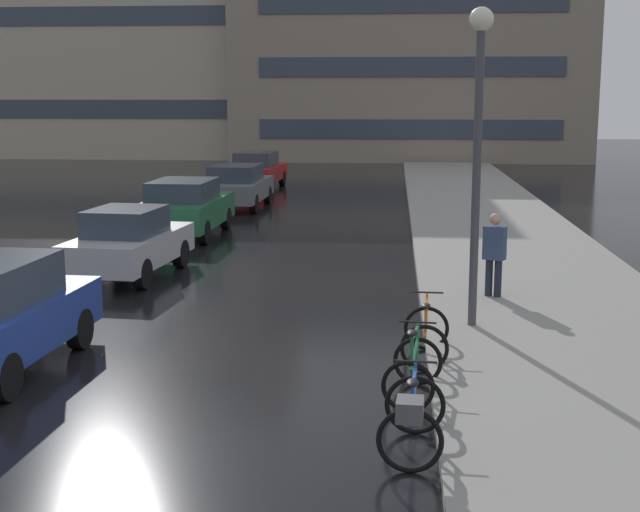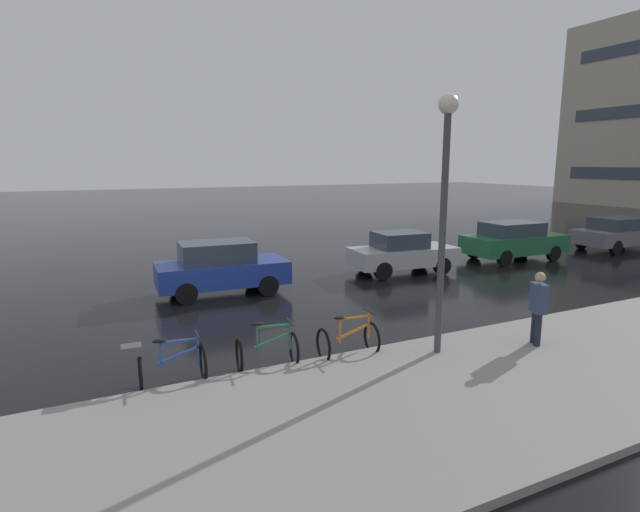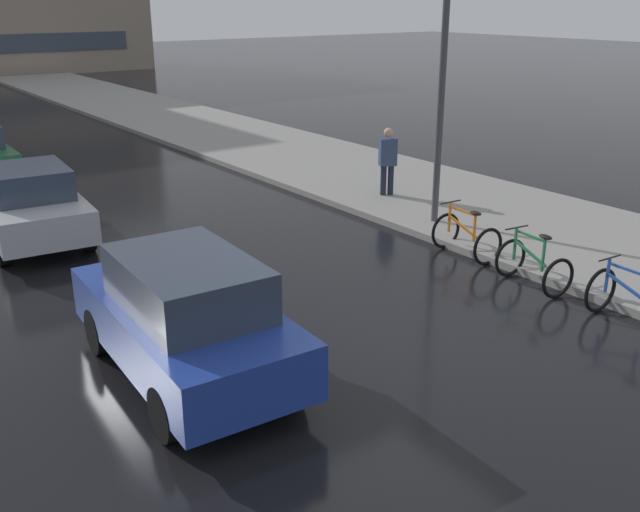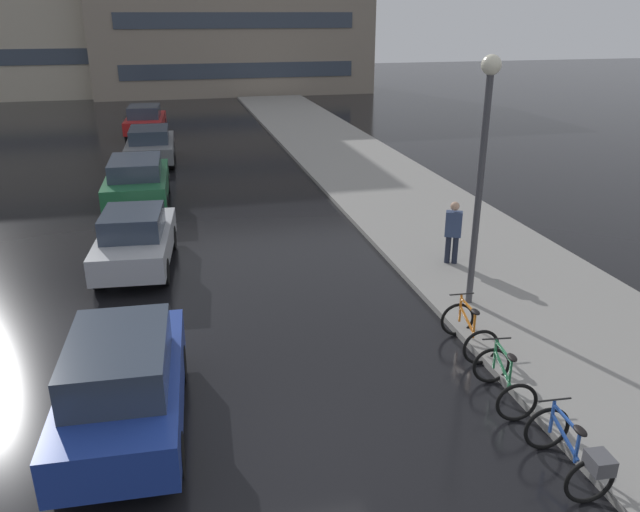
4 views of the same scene
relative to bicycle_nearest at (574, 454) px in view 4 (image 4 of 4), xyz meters
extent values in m
plane|color=black|center=(-3.31, 1.61, -0.48)|extent=(140.00, 140.00, 0.00)
cube|color=gray|center=(2.69, 11.61, -0.41)|extent=(4.80, 60.00, 0.14)
torus|color=black|center=(0.05, 0.71, -0.12)|extent=(0.72, 0.11, 0.72)
torus|color=black|center=(-0.03, -0.40, -0.12)|extent=(0.72, 0.11, 0.72)
cube|color=#234CA8|center=(0.00, -0.04, 0.13)|extent=(0.04, 0.04, 0.49)
cube|color=#234CA8|center=(0.04, 0.63, 0.15)|extent=(0.04, 0.04, 0.53)
cube|color=#234CA8|center=(0.02, 0.29, 0.35)|extent=(0.08, 0.67, 0.04)
cube|color=#234CA8|center=(0.02, 0.27, 0.08)|extent=(0.09, 0.75, 0.27)
ellipsoid|color=black|center=(0.00, -0.04, 0.40)|extent=(0.16, 0.27, 0.07)
cylinder|color=black|center=(0.04, 0.63, 0.44)|extent=(0.50, 0.06, 0.03)
cube|color=#4C4C51|center=(-0.04, -0.52, 0.27)|extent=(0.30, 0.36, 0.22)
torus|color=black|center=(0.13, 2.52, -0.14)|extent=(0.68, 0.15, 0.68)
torus|color=black|center=(-0.02, 1.43, -0.14)|extent=(0.68, 0.15, 0.68)
cube|color=#237042|center=(0.03, 1.78, 0.15)|extent=(0.04, 0.04, 0.57)
cube|color=#237042|center=(0.12, 2.43, 0.14)|extent=(0.04, 0.04, 0.55)
cube|color=#237042|center=(0.07, 2.11, 0.38)|extent=(0.13, 0.66, 0.04)
cube|color=#237042|center=(0.07, 2.08, 0.09)|extent=(0.14, 0.75, 0.27)
ellipsoid|color=black|center=(0.03, 1.78, 0.46)|extent=(0.17, 0.28, 0.07)
cylinder|color=black|center=(0.12, 2.43, 0.44)|extent=(0.50, 0.10, 0.03)
torus|color=black|center=(0.30, 4.24, -0.13)|extent=(0.71, 0.10, 0.70)
torus|color=black|center=(0.24, 3.12, -0.13)|extent=(0.71, 0.10, 0.70)
cube|color=orange|center=(0.26, 3.48, 0.13)|extent=(0.04, 0.04, 0.51)
cube|color=orange|center=(0.30, 4.15, 0.16)|extent=(0.04, 0.04, 0.57)
cube|color=orange|center=(0.28, 3.82, 0.38)|extent=(0.08, 0.67, 0.04)
cube|color=orange|center=(0.28, 3.79, 0.08)|extent=(0.08, 0.76, 0.27)
ellipsoid|color=black|center=(0.26, 3.48, 0.41)|extent=(0.16, 0.27, 0.07)
cylinder|color=black|center=(0.30, 4.15, 0.47)|extent=(0.50, 0.06, 0.03)
cube|color=navy|center=(-5.95, 2.71, 0.19)|extent=(1.93, 4.03, 0.69)
cube|color=#2D3847|center=(-5.96, 2.55, 0.85)|extent=(1.53, 2.25, 0.63)
cylinder|color=black|center=(-6.65, 3.97, -0.16)|extent=(0.25, 0.65, 0.64)
cylinder|color=black|center=(-5.13, 3.89, -0.16)|extent=(0.25, 0.65, 0.64)
cylinder|color=black|center=(-6.78, 1.53, -0.16)|extent=(0.25, 0.65, 0.64)
cylinder|color=black|center=(-5.26, 1.44, -0.16)|extent=(0.25, 0.65, 0.64)
cube|color=#B2B5BA|center=(-5.98, 9.46, 0.16)|extent=(2.05, 4.03, 0.63)
cube|color=#2D3847|center=(-6.00, 9.31, 0.76)|extent=(1.55, 1.90, 0.57)
cylinder|color=black|center=(-6.62, 10.73, -0.16)|extent=(0.28, 0.66, 0.64)
cylinder|color=black|center=(-5.12, 10.59, -0.16)|extent=(0.28, 0.66, 0.64)
cylinder|color=black|center=(-6.84, 8.33, -0.16)|extent=(0.28, 0.66, 0.64)
cylinder|color=black|center=(-5.35, 8.19, -0.16)|extent=(0.28, 0.66, 0.64)
cube|color=#1E6038|center=(-6.09, 15.17, 0.20)|extent=(2.08, 4.36, 0.72)
cube|color=#2D3847|center=(-6.09, 15.00, 0.84)|extent=(1.66, 2.36, 0.55)
cylinder|color=black|center=(-6.91, 16.53, -0.16)|extent=(0.24, 0.65, 0.64)
cylinder|color=black|center=(-5.18, 16.47, -0.16)|extent=(0.24, 0.65, 0.64)
cylinder|color=black|center=(-7.00, 13.87, -0.16)|extent=(0.24, 0.65, 0.64)
cylinder|color=black|center=(-5.26, 13.81, -0.16)|extent=(0.24, 0.65, 0.64)
cube|color=slate|center=(-5.72, 21.47, 0.16)|extent=(2.04, 4.37, 0.65)
cube|color=#2D3847|center=(-5.73, 21.29, 0.76)|extent=(1.63, 2.25, 0.55)
cylinder|color=black|center=(-6.53, 22.83, -0.16)|extent=(0.24, 0.65, 0.64)
cylinder|color=black|center=(-4.83, 22.78, -0.16)|extent=(0.24, 0.65, 0.64)
cylinder|color=black|center=(-6.62, 20.15, -0.16)|extent=(0.24, 0.65, 0.64)
cylinder|color=black|center=(-4.91, 20.10, -0.16)|extent=(0.24, 0.65, 0.64)
cube|color=#AD1919|center=(-6.04, 28.17, 0.16)|extent=(2.14, 4.29, 0.63)
cube|color=#2D3847|center=(-6.05, 28.00, 0.76)|extent=(1.67, 2.19, 0.58)
cylinder|color=black|center=(-6.79, 29.51, -0.16)|extent=(0.26, 0.65, 0.64)
cylinder|color=black|center=(-5.12, 29.40, -0.16)|extent=(0.26, 0.65, 0.64)
cylinder|color=black|center=(-6.96, 26.93, -0.16)|extent=(0.26, 0.65, 0.64)
cylinder|color=black|center=(-5.29, 26.82, -0.16)|extent=(0.26, 0.65, 0.64)
cylinder|color=#1E2333|center=(1.60, 7.56, -0.05)|extent=(0.14, 0.14, 0.86)
cylinder|color=#1E2333|center=(1.76, 7.48, -0.05)|extent=(0.14, 0.14, 0.86)
cube|color=navy|center=(1.68, 7.52, 0.69)|extent=(0.46, 0.39, 0.63)
sphere|color=tan|center=(1.68, 7.52, 1.15)|extent=(0.22, 0.22, 0.22)
cylinder|color=#424247|center=(1.10, 5.34, 2.00)|extent=(0.14, 0.14, 4.95)
sphere|color=#F2EACC|center=(1.10, 5.34, 4.63)|extent=(0.39, 0.39, 0.39)
cube|color=gray|center=(0.62, 46.70, 4.96)|extent=(21.03, 9.04, 10.89)
cube|color=#333D4C|center=(0.62, 42.14, 1.48)|extent=(17.25, 0.06, 1.10)
cube|color=#333D4C|center=(0.62, 42.14, 4.96)|extent=(17.25, 0.06, 1.10)
camera|label=1|loc=(-0.24, -9.30, 3.48)|focal=50.00mm
camera|label=2|loc=(8.88, -1.17, 3.53)|focal=28.00mm
camera|label=3|loc=(-9.40, -4.88, 4.12)|focal=40.00mm
camera|label=4|loc=(-4.98, -5.85, 5.58)|focal=35.00mm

